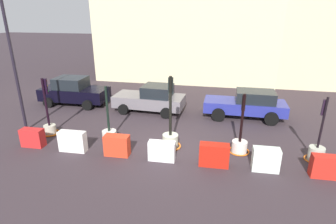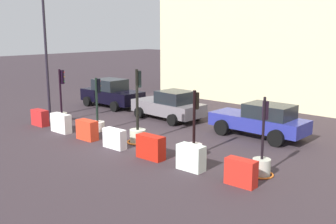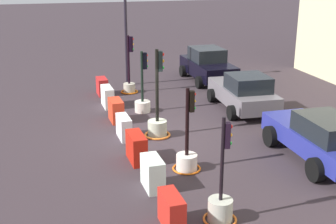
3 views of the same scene
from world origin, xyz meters
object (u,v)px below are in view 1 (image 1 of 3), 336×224
(traffic_light_0, at_px, (49,124))
(construction_barrier_5, at_px, (266,159))
(construction_barrier_3, at_px, (162,151))
(construction_barrier_4, at_px, (214,155))
(traffic_light_3, at_px, (240,142))
(street_lamp_post, at_px, (10,44))
(traffic_light_1, at_px, (109,130))
(car_black_sedan, at_px, (74,91))
(construction_barrier_6, at_px, (326,167))
(traffic_light_4, at_px, (317,151))
(construction_barrier_1, at_px, (73,141))
(car_grey_saloon, at_px, (151,99))
(car_blue_estate, at_px, (247,104))
(traffic_light_2, at_px, (170,136))
(construction_barrier_0, at_px, (33,138))
(construction_barrier_2, at_px, (117,145))

(traffic_light_0, xyz_separation_m, construction_barrier_5, (9.89, -1.23, -0.07))
(construction_barrier_3, height_order, construction_barrier_4, construction_barrier_4)
(traffic_light_3, relative_size, street_lamp_post, 0.37)
(traffic_light_1, xyz_separation_m, car_black_sedan, (-4.34, 4.48, 0.34))
(construction_barrier_6, bearing_deg, construction_barrier_5, 179.01)
(traffic_light_4, height_order, construction_barrier_1, traffic_light_4)
(traffic_light_0, xyz_separation_m, construction_barrier_1, (2.03, -1.36, -0.08))
(car_grey_saloon, bearing_deg, traffic_light_1, -101.61)
(car_grey_saloon, bearing_deg, car_blue_estate, 0.66)
(construction_barrier_3, distance_m, car_blue_estate, 6.63)
(traffic_light_1, bearing_deg, car_grey_saloon, 78.39)
(traffic_light_4, xyz_separation_m, construction_barrier_5, (-2.08, -1.19, 0.02))
(construction_barrier_1, bearing_deg, construction_barrier_6, 0.52)
(traffic_light_2, bearing_deg, construction_barrier_1, -162.76)
(car_grey_saloon, bearing_deg, traffic_light_3, -39.48)
(construction_barrier_0, relative_size, construction_barrier_5, 1.00)
(construction_barrier_5, bearing_deg, traffic_light_0, 172.89)
(construction_barrier_1, relative_size, construction_barrier_2, 1.12)
(construction_barrier_3, bearing_deg, traffic_light_4, 12.01)
(traffic_light_3, relative_size, construction_barrier_1, 2.21)
(construction_barrier_6, relative_size, car_black_sedan, 0.24)
(construction_barrier_0, height_order, construction_barrier_5, construction_barrier_5)
(traffic_light_4, relative_size, construction_barrier_6, 2.65)
(construction_barrier_3, xyz_separation_m, car_blue_estate, (3.57, 5.58, 0.39))
(traffic_light_3, relative_size, construction_barrier_6, 2.55)
(construction_barrier_0, xyz_separation_m, construction_barrier_2, (3.95, 0.03, 0.03))
(construction_barrier_3, bearing_deg, traffic_light_3, 24.27)
(construction_barrier_1, height_order, construction_barrier_4, construction_barrier_4)
(traffic_light_0, bearing_deg, construction_barrier_0, -87.07)
(traffic_light_3, xyz_separation_m, street_lamp_post, (-10.49, 0.12, 3.81))
(construction_barrier_2, bearing_deg, construction_barrier_3, -0.84)
(traffic_light_2, distance_m, car_black_sedan, 8.58)
(construction_barrier_5, height_order, car_black_sedan, car_black_sedan)
(traffic_light_1, height_order, construction_barrier_1, traffic_light_1)
(car_black_sedan, bearing_deg, car_blue_estate, -1.13)
(traffic_light_1, bearing_deg, construction_barrier_3, -24.90)
(traffic_light_1, distance_m, car_grey_saloon, 4.30)
(construction_barrier_3, bearing_deg, construction_barrier_6, 0.61)
(construction_barrier_6, relative_size, street_lamp_post, 0.14)
(traffic_light_0, distance_m, car_blue_estate, 10.40)
(traffic_light_1, bearing_deg, construction_barrier_4, -14.63)
(car_grey_saloon, height_order, car_black_sedan, car_black_sedan)
(construction_barrier_4, xyz_separation_m, car_blue_estate, (1.51, 5.54, 0.34))
(construction_barrier_1, distance_m, construction_barrier_3, 3.89)
(traffic_light_2, distance_m, street_lamp_post, 8.39)
(street_lamp_post, bearing_deg, traffic_light_0, -6.46)
(car_blue_estate, xyz_separation_m, street_lamp_post, (-10.99, -4.07, 3.44))
(construction_barrier_6, xyz_separation_m, car_blue_estate, (-2.44, 5.51, 0.37))
(traffic_light_4, xyz_separation_m, construction_barrier_4, (-3.98, -1.25, 0.02))
(traffic_light_1, relative_size, traffic_light_2, 0.81)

